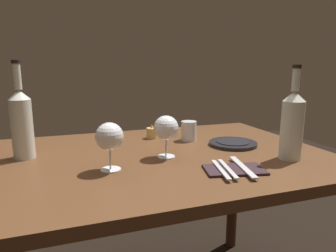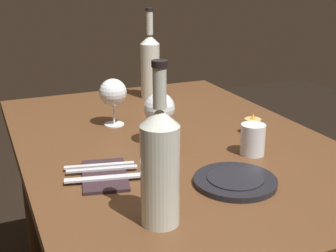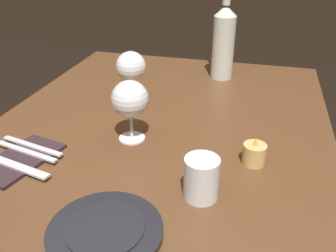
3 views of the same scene
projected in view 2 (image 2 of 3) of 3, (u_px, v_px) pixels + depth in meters
name	position (u px, v px, depth m)	size (l,w,h in m)	color
dining_table	(172.00, 166.00, 1.43)	(1.30, 0.90, 0.74)	#56351E
wine_glass_left	(113.00, 93.00, 1.49)	(0.09, 0.09, 0.16)	white
wine_glass_right	(159.00, 109.00, 1.33)	(0.09, 0.09, 0.16)	white
wine_bottle	(150.00, 65.00, 1.81)	(0.08, 0.08, 0.35)	silver
wine_bottle_second	(160.00, 165.00, 0.90)	(0.08, 0.08, 0.34)	silver
water_tumbler	(253.00, 141.00, 1.27)	(0.07, 0.07, 0.09)	white
votive_candle	(252.00, 126.00, 1.44)	(0.05, 0.05, 0.07)	#DBB266
dinner_plate	(235.00, 181.00, 1.11)	(0.20, 0.20, 0.02)	black
folded_napkin	(105.00, 175.00, 1.15)	(0.21, 0.15, 0.01)	#2D1E23
fork_inner	(102.00, 169.00, 1.17)	(0.05, 0.18, 0.00)	silver
fork_outer	(99.00, 165.00, 1.19)	(0.05, 0.18, 0.00)	silver
table_knife	(108.00, 178.00, 1.12)	(0.07, 0.21, 0.00)	silver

